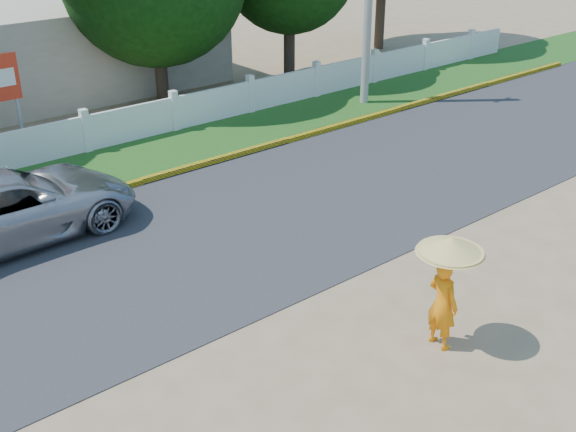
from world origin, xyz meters
name	(u,v)px	position (x,y,z in m)	size (l,w,h in m)	color
ground	(356,314)	(0.00, 0.00, 0.00)	(120.00, 120.00, 0.00)	#9E8460
road	(219,230)	(0.00, 4.50, 0.01)	(60.00, 7.00, 0.02)	#38383A
grass_verge	(111,165)	(0.00, 9.75, 0.01)	(60.00, 3.50, 0.03)	#2D601E
curb	(141,181)	(0.00, 8.05, 0.08)	(40.00, 0.18, 0.16)	yellow
fence	(86,134)	(0.00, 11.20, 0.55)	(40.00, 0.10, 1.10)	silver
building_near	(76,45)	(3.00, 18.00, 1.60)	(10.00, 6.00, 3.20)	#B7AD99
vehicle	(11,207)	(-3.70, 7.13, 0.77)	(2.57, 5.58, 1.55)	#A3A6AB
monk_with_parasol	(446,277)	(0.45, -1.59, 1.36)	(1.15, 1.15, 2.09)	orange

